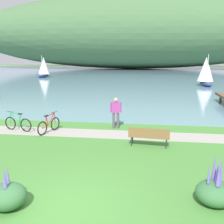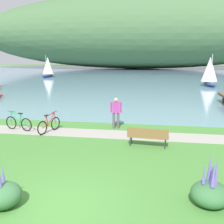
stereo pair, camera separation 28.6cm
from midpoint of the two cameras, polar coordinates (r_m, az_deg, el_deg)
ground_plane at (r=7.85m, az=-10.64°, el=-19.01°), size 200.00×200.00×0.00m
bay_water at (r=55.68m, az=5.69°, el=7.88°), size 180.00×80.00×0.04m
distant_hillside at (r=78.08m, az=4.09°, el=16.48°), size 94.49×28.00×20.08m
shoreline_path at (r=13.97m, az=-1.72°, el=-4.65°), size 60.00×1.50×0.01m
park_bench_near_camera at (r=12.06m, az=7.11°, el=-4.91°), size 1.84×0.65×0.88m
bicycle_leaning_near_bench at (r=15.38m, az=-19.69°, el=-2.29°), size 1.73×0.52×1.01m
bicycle_beside_path at (r=14.54m, az=-13.67°, el=-2.72°), size 0.60×1.70×1.01m
person_at_shoreline at (r=14.83m, az=0.26°, el=0.21°), size 0.60×0.28×1.71m
echium_bush_closest_to_camera at (r=8.09m, az=19.90°, el=-15.48°), size 1.04×1.04×1.46m
echium_bush_beside_closest at (r=8.04m, az=-22.17°, el=-16.01°), size 1.01×1.01×1.24m
sailboat_nearest_to_shore at (r=36.84m, az=18.94°, el=8.15°), size 2.34×3.52×4.00m
sailboat_toward_hillside at (r=49.73m, az=-14.36°, el=9.17°), size 2.24×3.35×3.81m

